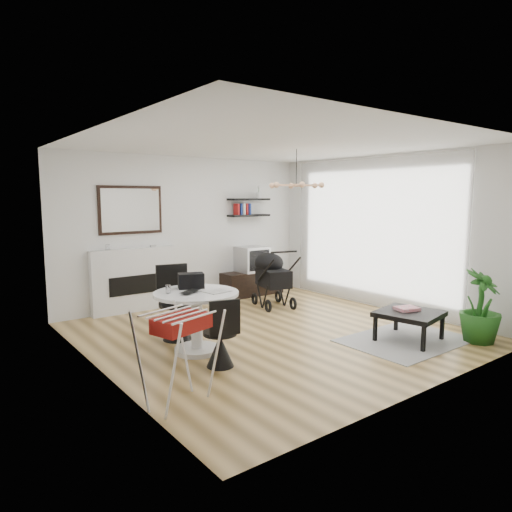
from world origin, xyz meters
TOP-DOWN VIEW (x-y plane):
  - floor at (0.00, 0.00)m, footprint 5.00×5.00m
  - ceiling at (0.00, 0.00)m, footprint 5.00×5.00m
  - wall_back at (0.00, 2.50)m, footprint 5.00×0.00m
  - wall_left at (-2.50, 0.00)m, footprint 0.00×5.00m
  - wall_right at (2.50, 0.00)m, footprint 0.00×5.00m
  - sheer_curtain at (2.40, 0.20)m, footprint 0.04×3.60m
  - fireplace at (-1.10, 2.42)m, footprint 1.50×0.17m
  - shelf_lower at (1.31, 2.37)m, footprint 0.90×0.25m
  - shelf_upper at (1.31, 2.37)m, footprint 0.90×0.25m
  - pendant_lamp at (0.70, 0.30)m, footprint 0.90×0.90m
  - tv_console at (1.31, 2.27)m, footprint 1.28×0.45m
  - crt_tv at (1.31, 2.26)m, footprint 0.58×0.50m
  - dining_table at (-1.30, -0.06)m, footprint 1.07×1.07m
  - laptop at (-1.37, -0.12)m, footprint 0.38×0.34m
  - black_bag at (-1.23, 0.19)m, footprint 0.38×0.30m
  - newspaper at (-1.08, -0.21)m, footprint 0.33×0.29m
  - drinking_glass at (-1.61, 0.09)m, footprint 0.06×0.06m
  - chair_far at (-1.25, 0.59)m, footprint 0.51×0.53m
  - chair_near at (-1.34, -0.67)m, footprint 0.42×0.43m
  - drying_rack at (-2.18, -1.25)m, footprint 0.74×0.72m
  - stroller at (1.03, 1.29)m, footprint 0.73×0.96m
  - rug at (1.24, -1.39)m, footprint 1.71×1.23m
  - coffee_table at (1.26, -1.42)m, footprint 0.92×0.92m
  - magazines at (1.30, -1.35)m, footprint 0.35×0.31m
  - potted_plant at (1.98, -2.03)m, footprint 0.65×0.65m

SIDE VIEW (x-z plane):
  - floor at x=0.00m, z-range 0.00..0.00m
  - rug at x=1.24m, z-range 0.00..0.01m
  - tv_console at x=1.31m, z-range 0.00..0.48m
  - chair_near at x=-1.34m, z-range -0.15..0.68m
  - chair_far at x=-1.25m, z-range -0.19..0.84m
  - coffee_table at x=1.26m, z-range 0.17..0.57m
  - magazines at x=1.30m, z-range 0.41..0.46m
  - stroller at x=1.03m, z-range -0.08..1.00m
  - drying_rack at x=-2.18m, z-range 0.02..0.93m
  - potted_plant at x=1.98m, z-range 0.00..0.99m
  - dining_table at x=-1.30m, z-range 0.13..0.91m
  - fireplace at x=-1.10m, z-range -0.39..1.77m
  - crt_tv at x=1.31m, z-range 0.48..0.99m
  - newspaper at x=-1.08m, z-range 0.78..0.79m
  - laptop at x=-1.37m, z-range 0.78..0.81m
  - drinking_glass at x=-1.61m, z-range 0.78..0.89m
  - black_bag at x=-1.23m, z-range 0.78..0.98m
  - wall_back at x=0.00m, z-range -1.15..3.85m
  - wall_left at x=-2.50m, z-range -1.15..3.85m
  - wall_right at x=2.50m, z-range -1.15..3.85m
  - sheer_curtain at x=2.40m, z-range 0.05..2.65m
  - shelf_lower at x=1.31m, z-range 1.58..1.62m
  - shelf_upper at x=1.31m, z-range 1.90..1.94m
  - pendant_lamp at x=0.70m, z-range 2.10..2.20m
  - ceiling at x=0.00m, z-range 2.70..2.70m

